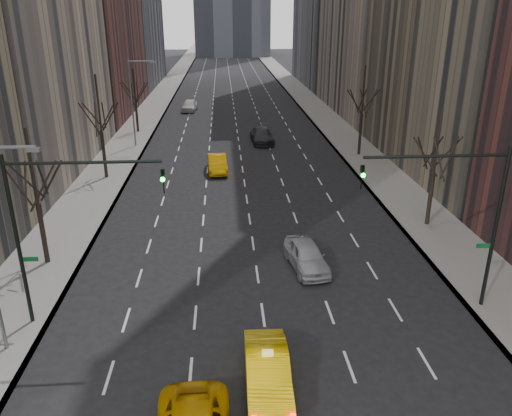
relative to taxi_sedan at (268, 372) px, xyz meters
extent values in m
cube|color=slate|center=(-12.02, 63.06, -0.70)|extent=(4.50, 320.00, 0.15)
cube|color=slate|center=(12.48, 63.06, -0.70)|extent=(4.50, 320.00, 0.15)
cylinder|color=black|center=(-11.77, 11.06, 1.16)|extent=(0.28, 0.28, 3.57)
cylinder|color=black|center=(-11.77, 11.06, 5.07)|extent=(0.16, 0.16, 4.25)
cylinder|color=black|center=(-11.62, 11.91, 4.17)|extent=(0.42, 1.80, 2.52)
cylinder|color=black|center=(-10.96, 11.36, 4.17)|extent=(1.74, 0.72, 2.52)
cylinder|color=black|center=(-11.11, 10.51, 4.17)|extent=(1.46, 1.25, 2.52)
cylinder|color=black|center=(-11.92, 10.22, 4.17)|extent=(0.42, 1.80, 2.52)
cylinder|color=black|center=(-12.58, 10.77, 4.17)|extent=(1.74, 0.72, 2.52)
cylinder|color=black|center=(-12.43, 11.62, 4.17)|extent=(1.46, 1.25, 2.52)
cylinder|color=black|center=(-11.77, 27.06, 1.37)|extent=(0.28, 0.28, 3.99)
cylinder|color=black|center=(-11.77, 27.06, 5.74)|extent=(0.16, 0.16, 4.75)
cylinder|color=black|center=(-11.62, 27.91, 4.59)|extent=(0.42, 1.80, 2.52)
cylinder|color=black|center=(-10.96, 27.36, 4.59)|extent=(1.74, 0.72, 2.52)
cylinder|color=black|center=(-11.11, 26.51, 4.59)|extent=(1.46, 1.25, 2.52)
cylinder|color=black|center=(-11.92, 26.22, 4.59)|extent=(0.42, 1.80, 2.52)
cylinder|color=black|center=(-12.58, 26.77, 4.59)|extent=(1.74, 0.72, 2.52)
cylinder|color=black|center=(-12.43, 27.62, 4.59)|extent=(1.46, 1.25, 2.52)
cylinder|color=black|center=(-11.77, 45.06, 1.05)|extent=(0.28, 0.28, 3.36)
cylinder|color=black|center=(-11.77, 45.06, 4.73)|extent=(0.16, 0.16, 4.00)
cylinder|color=black|center=(-11.62, 45.91, 3.96)|extent=(0.42, 1.80, 2.52)
cylinder|color=black|center=(-10.96, 45.36, 3.96)|extent=(1.74, 0.72, 2.52)
cylinder|color=black|center=(-11.11, 44.51, 3.96)|extent=(1.46, 1.25, 2.52)
cylinder|color=black|center=(-11.92, 44.22, 3.96)|extent=(0.42, 1.80, 2.52)
cylinder|color=black|center=(-12.58, 44.77, 3.96)|extent=(1.74, 0.72, 2.52)
cylinder|color=black|center=(-12.43, 45.62, 3.96)|extent=(1.46, 1.25, 2.52)
cylinder|color=black|center=(12.23, 15.06, 1.16)|extent=(0.28, 0.28, 3.57)
cylinder|color=black|center=(12.23, 15.06, 5.07)|extent=(0.16, 0.16, 4.25)
cylinder|color=black|center=(12.38, 15.91, 4.17)|extent=(0.42, 1.80, 2.52)
cylinder|color=black|center=(13.04, 15.36, 4.17)|extent=(1.74, 0.72, 2.52)
cylinder|color=black|center=(12.89, 14.51, 4.17)|extent=(1.46, 1.25, 2.52)
cylinder|color=black|center=(12.08, 14.22, 4.17)|extent=(0.42, 1.80, 2.52)
cylinder|color=black|center=(11.42, 14.77, 4.17)|extent=(1.74, 0.72, 2.52)
cylinder|color=black|center=(11.57, 15.62, 4.17)|extent=(1.46, 1.25, 2.52)
cylinder|color=black|center=(12.23, 33.06, 1.37)|extent=(0.28, 0.28, 3.99)
cylinder|color=black|center=(12.23, 33.06, 5.74)|extent=(0.16, 0.16, 4.75)
cylinder|color=black|center=(12.38, 33.91, 4.59)|extent=(0.42, 1.80, 2.52)
cylinder|color=black|center=(13.04, 33.36, 4.59)|extent=(1.74, 0.72, 2.52)
cylinder|color=black|center=(12.89, 32.51, 4.59)|extent=(1.46, 1.25, 2.52)
cylinder|color=black|center=(12.08, 32.22, 4.59)|extent=(0.42, 1.80, 2.52)
cylinder|color=black|center=(11.42, 32.77, 4.59)|extent=(1.74, 0.72, 2.52)
cylinder|color=black|center=(11.57, 33.62, 4.59)|extent=(1.46, 1.25, 2.52)
cylinder|color=black|center=(-10.57, 5.06, 3.37)|extent=(0.18, 0.18, 8.00)
cylinder|color=black|center=(-7.32, 5.06, 6.97)|extent=(6.50, 0.14, 0.14)
imported|color=black|center=(-4.07, 5.06, 6.07)|extent=(0.18, 0.22, 1.10)
sphere|color=#0CFF33|center=(-4.07, 4.88, 6.22)|extent=(0.20, 0.20, 0.20)
cube|color=#0C5926|center=(-10.17, 5.06, 2.57)|extent=(0.70, 0.04, 0.22)
cylinder|color=black|center=(11.03, 5.06, 3.37)|extent=(0.18, 0.18, 8.00)
cylinder|color=black|center=(7.78, 5.06, 6.97)|extent=(6.50, 0.14, 0.14)
imported|color=black|center=(4.53, 5.06, 6.07)|extent=(0.18, 0.22, 1.10)
sphere|color=#0CFF33|center=(4.53, 4.88, 6.22)|extent=(0.20, 0.20, 0.20)
cube|color=#0C5926|center=(10.63, 5.06, 2.57)|extent=(0.70, 0.04, 0.22)
cylinder|color=slate|center=(-9.67, 3.06, 8.17)|extent=(2.60, 0.14, 0.14)
cube|color=slate|center=(-8.47, 3.06, 8.07)|extent=(0.50, 0.22, 0.15)
cylinder|color=slate|center=(-10.97, 38.06, 3.87)|extent=(0.16, 0.16, 9.00)
cylinder|color=slate|center=(-9.67, 38.06, 8.17)|extent=(2.60, 0.14, 0.14)
cube|color=slate|center=(-8.47, 38.06, 8.07)|extent=(0.50, 0.22, 0.15)
imported|color=#FFC905|center=(0.00, 0.00, 0.00)|extent=(1.69, 4.74, 1.56)
imported|color=#9B9DA2|center=(3.06, 9.64, -0.01)|extent=(2.42, 4.71, 1.53)
imported|color=#E79B04|center=(-2.08, 28.45, -0.01)|extent=(1.90, 4.74, 1.53)
imported|color=#2A2A2F|center=(2.82, 39.15, 0.03)|extent=(2.57, 5.70, 1.62)
imported|color=silver|center=(-6.36, 58.96, 0.05)|extent=(2.36, 5.02, 1.66)
camera|label=1|loc=(-1.46, -15.33, 12.78)|focal=35.00mm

